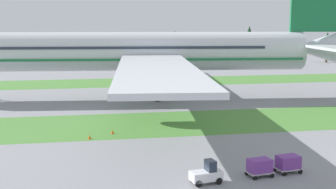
{
  "coord_description": "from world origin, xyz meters",
  "views": [
    {
      "loc": [
        -12.07,
        -25.4,
        13.32
      ],
      "look_at": [
        -1.93,
        31.21,
        4.0
      ],
      "focal_mm": 48.58,
      "sensor_mm": 36.0,
      "label": 1
    }
  ],
  "objects_px": {
    "airliner": "(144,51)",
    "cargo_dolly_lead": "(260,166)",
    "taxiway_marker_1": "(112,132)",
    "taxiway_marker_0": "(89,137)",
    "cargo_dolly_second": "(288,163)",
    "baggage_tug": "(207,174)"
  },
  "relations": [
    {
      "from": "airliner",
      "to": "cargo_dolly_lead",
      "type": "xyz_separation_m",
      "value": [
        4.71,
        -42.32,
        -7.23
      ]
    },
    {
      "from": "cargo_dolly_second",
      "to": "taxiway_marker_0",
      "type": "bearing_deg",
      "value": 39.15
    },
    {
      "from": "baggage_tug",
      "to": "airliner",
      "type": "bearing_deg",
      "value": -10.29
    },
    {
      "from": "airliner",
      "to": "cargo_dolly_second",
      "type": "distance_m",
      "value": 43.11
    },
    {
      "from": "cargo_dolly_lead",
      "to": "taxiway_marker_0",
      "type": "xyz_separation_m",
      "value": [
        -14.41,
        15.45,
        -0.69
      ]
    },
    {
      "from": "airliner",
      "to": "cargo_dolly_lead",
      "type": "distance_m",
      "value": 43.19
    },
    {
      "from": "cargo_dolly_lead",
      "to": "taxiway_marker_1",
      "type": "bearing_deg",
      "value": 23.98
    },
    {
      "from": "cargo_dolly_lead",
      "to": "taxiway_marker_1",
      "type": "height_order",
      "value": "cargo_dolly_lead"
    },
    {
      "from": "airliner",
      "to": "taxiway_marker_0",
      "type": "height_order",
      "value": "airliner"
    },
    {
      "from": "baggage_tug",
      "to": "cargo_dolly_second",
      "type": "relative_size",
      "value": 1.15
    },
    {
      "from": "taxiway_marker_0",
      "to": "taxiway_marker_1",
      "type": "xyz_separation_m",
      "value": [
        2.72,
        1.92,
        0.01
      ]
    },
    {
      "from": "baggage_tug",
      "to": "taxiway_marker_0",
      "type": "bearing_deg",
      "value": 20.14
    },
    {
      "from": "baggage_tug",
      "to": "taxiway_marker_1",
      "type": "bearing_deg",
      "value": 10.32
    },
    {
      "from": "cargo_dolly_lead",
      "to": "taxiway_marker_0",
      "type": "relative_size",
      "value": 5.19
    },
    {
      "from": "baggage_tug",
      "to": "taxiway_marker_0",
      "type": "distance_m",
      "value": 18.88
    },
    {
      "from": "baggage_tug",
      "to": "taxiway_marker_1",
      "type": "height_order",
      "value": "baggage_tug"
    },
    {
      "from": "airliner",
      "to": "baggage_tug",
      "type": "bearing_deg",
      "value": -174.21
    },
    {
      "from": "airliner",
      "to": "cargo_dolly_second",
      "type": "xyz_separation_m",
      "value": [
        7.56,
        -41.82,
        -7.23
      ]
    },
    {
      "from": "cargo_dolly_lead",
      "to": "airliner",
      "type": "bearing_deg",
      "value": -3.63
    },
    {
      "from": "cargo_dolly_second",
      "to": "taxiway_marker_0",
      "type": "xyz_separation_m",
      "value": [
        -17.27,
        14.95,
        -0.69
      ]
    },
    {
      "from": "airliner",
      "to": "taxiway_marker_0",
      "type": "bearing_deg",
      "value": 166.25
    },
    {
      "from": "cargo_dolly_second",
      "to": "taxiway_marker_0",
      "type": "distance_m",
      "value": 22.85
    }
  ]
}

